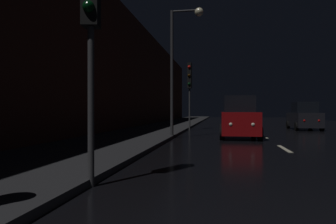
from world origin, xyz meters
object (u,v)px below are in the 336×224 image
object	(u,v)px
traffic_light_far_left	(190,81)
car_approaching_headlights	(239,119)
car_parked_right_far	(304,117)
streetlamp_overhead	(181,51)

from	to	relation	value
traffic_light_far_left	car_approaching_headlights	world-z (taller)	traffic_light_far_left
traffic_light_far_left	car_approaching_headlights	size ratio (longest dim) A/B	1.14
traffic_light_far_left	car_parked_right_far	bearing A→B (deg)	104.70
car_approaching_headlights	car_parked_right_far	xyz separation A→B (m)	(5.20, 7.70, -0.06)
traffic_light_far_left	streetlamp_overhead	distance (m)	7.22
traffic_light_far_left	car_approaching_headlights	xyz separation A→B (m)	(3.25, -6.17, -2.63)
car_parked_right_far	car_approaching_headlights	bearing A→B (deg)	145.98
streetlamp_overhead	car_parked_right_far	xyz separation A→B (m)	(8.16, 8.70, -3.52)
car_parked_right_far	streetlamp_overhead	bearing A→B (deg)	136.82
streetlamp_overhead	car_approaching_headlights	world-z (taller)	streetlamp_overhead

